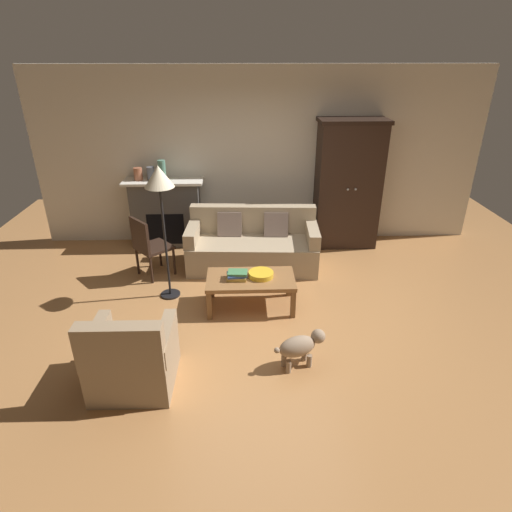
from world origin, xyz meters
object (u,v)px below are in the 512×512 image
(armchair_near_left, at_px, (132,359))
(dog, at_px, (300,346))
(fruit_bowl, at_px, (261,274))
(mantel_vase_jade, at_px, (162,170))
(armoire, at_px, (348,185))
(mantel_vase_terracotta, at_px, (138,174))
(mantel_vase_slate, at_px, (151,173))
(couch, at_px, (253,246))
(coffee_table, at_px, (251,281))
(side_chair_wooden, at_px, (148,244))
(fireplace, at_px, (166,212))
(floor_lamp, at_px, (160,185))
(book_stack, at_px, (237,275))

(armchair_near_left, xyz_separation_m, dog, (1.65, 0.23, -0.07))
(fruit_bowl, height_order, mantel_vase_jade, mantel_vase_jade)
(fruit_bowl, bearing_deg, dog, -73.60)
(armoire, height_order, mantel_vase_terracotta, armoire)
(mantel_vase_slate, xyz_separation_m, dog, (2.00, -3.16, -0.98))
(couch, xyz_separation_m, coffee_table, (-0.06, -1.18, 0.05))
(coffee_table, relative_size, mantel_vase_terracotta, 5.54)
(couch, xyz_separation_m, mantel_vase_slate, (-1.58, 0.82, 0.91))
(mantel_vase_terracotta, bearing_deg, fruit_bowl, -46.84)
(coffee_table, distance_m, fruit_bowl, 0.16)
(side_chair_wooden, bearing_deg, armoire, 19.34)
(armoire, height_order, fruit_bowl, armoire)
(fireplace, bearing_deg, floor_lamp, -81.14)
(floor_lamp, relative_size, dog, 3.23)
(armchair_near_left, bearing_deg, armoire, 50.12)
(coffee_table, xyz_separation_m, armchair_near_left, (-1.17, -1.39, -0.05))
(mantel_vase_jade, height_order, armchair_near_left, mantel_vase_jade)
(book_stack, bearing_deg, mantel_vase_slate, 123.68)
(fireplace, distance_m, coffee_table, 2.43)
(fireplace, distance_m, side_chair_wooden, 1.15)
(armchair_near_left, bearing_deg, fruit_bowl, 47.39)
(armchair_near_left, relative_size, floor_lamp, 0.50)
(fireplace, xyz_separation_m, couch, (1.40, -0.84, -0.25))
(couch, xyz_separation_m, floor_lamp, (-1.13, -0.86, 1.21))
(fireplace, xyz_separation_m, mantel_vase_slate, (-0.18, -0.02, 0.66))
(fruit_bowl, bearing_deg, armoire, 52.28)
(fireplace, height_order, mantel_vase_jade, mantel_vase_jade)
(fireplace, xyz_separation_m, fruit_bowl, (1.47, -1.99, -0.12))
(fireplace, relative_size, mantel_vase_slate, 6.02)
(couch, relative_size, mantel_vase_slate, 9.37)
(floor_lamp, bearing_deg, mantel_vase_terracotta, 110.99)
(couch, bearing_deg, fruit_bowl, -86.37)
(mantel_vase_slate, relative_size, dog, 0.38)
(fireplace, distance_m, armoire, 2.99)
(fireplace, xyz_separation_m, armoire, (2.95, -0.08, 0.46))
(couch, height_order, mantel_vase_terracotta, mantel_vase_terracotta)
(armoire, distance_m, fruit_bowl, 2.49)
(armchair_near_left, bearing_deg, floor_lamp, 86.81)
(couch, height_order, side_chair_wooden, side_chair_wooden)
(fireplace, bearing_deg, mantel_vase_slate, -174.31)
(armoire, bearing_deg, couch, -153.90)
(book_stack, bearing_deg, fireplace, 119.79)
(fireplace, bearing_deg, fruit_bowl, -53.56)
(fruit_bowl, distance_m, floor_lamp, 1.64)
(side_chair_wooden, xyz_separation_m, floor_lamp, (0.35, -0.56, 1.02))
(couch, distance_m, book_stack, 1.24)
(couch, distance_m, armchair_near_left, 2.84)
(fruit_bowl, relative_size, book_stack, 1.19)
(fireplace, relative_size, side_chair_wooden, 1.40)
(armoire, relative_size, mantel_vase_terracotta, 10.32)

